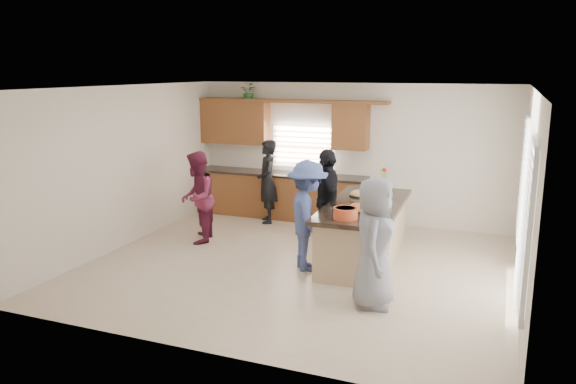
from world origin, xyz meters
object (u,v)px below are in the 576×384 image
at_px(salad_bowl, 346,213).
at_px(woman_left_back, 267,182).
at_px(woman_right_front, 375,243).
at_px(woman_right_back, 308,216).
at_px(woman_left_front, 327,202).
at_px(woman_left_mid, 197,197).
at_px(island, 364,233).

bearing_deg(salad_bowl, woman_left_back, 132.36).
bearing_deg(salad_bowl, woman_right_front, -50.00).
bearing_deg(woman_right_front, woman_right_back, 45.97).
bearing_deg(woman_left_front, woman_right_front, 6.97).
distance_m(woman_left_mid, woman_right_front, 3.92).
relative_size(salad_bowl, woman_right_front, 0.20).
distance_m(woman_left_mid, woman_left_front, 2.36).
relative_size(island, woman_left_front, 1.53).
xyz_separation_m(island, woman_left_back, (-2.39, 1.56, 0.39)).
bearing_deg(salad_bowl, woman_left_front, 119.43).
bearing_deg(woman_left_mid, woman_left_back, 139.98).
height_order(woman_left_back, woman_left_front, woman_left_front).
xyz_separation_m(island, woman_right_back, (-0.71, -0.74, 0.41)).
relative_size(woman_left_mid, woman_right_back, 0.96).
xyz_separation_m(island, woman_left_front, (-0.67, 0.10, 0.44)).
distance_m(woman_left_back, woman_left_front, 2.25).
bearing_deg(woman_left_front, woman_left_back, -157.10).
bearing_deg(woman_left_mid, woman_right_back, 55.69).
xyz_separation_m(island, woman_right_front, (0.56, -1.73, 0.41)).
height_order(woman_left_mid, woman_left_front, woman_left_front).
bearing_deg(woman_right_front, island, 11.72).
bearing_deg(woman_left_back, woman_right_back, 7.74).
relative_size(salad_bowl, woman_left_front, 0.20).
xyz_separation_m(island, woman_left_mid, (-3.02, -0.13, 0.37)).
xyz_separation_m(woman_left_front, woman_right_back, (-0.04, -0.85, -0.03)).
bearing_deg(woman_left_back, woman_left_front, 21.44).
xyz_separation_m(salad_bowl, woman_right_back, (-0.68, 0.28, -0.18)).
bearing_deg(woman_left_front, woman_right_back, -29.79).
height_order(woman_left_back, woman_right_front, woman_right_front).
bearing_deg(woman_left_front, woman_left_mid, -111.26).
bearing_deg(island, woman_left_front, 169.17).
relative_size(woman_left_mid, woman_right_front, 0.95).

